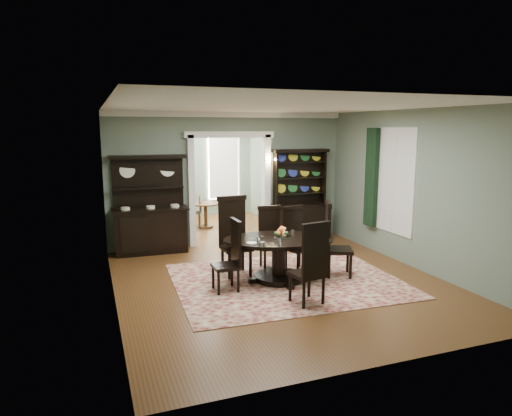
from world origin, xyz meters
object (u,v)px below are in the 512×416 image
at_px(sideboard, 150,219).
at_px(parlor_table, 206,212).
at_px(dining_table, 279,251).
at_px(welsh_dresser, 300,207).

xyz_separation_m(sideboard, parlor_table, (1.70, 1.99, -0.29)).
height_order(sideboard, parlor_table, sideboard).
bearing_deg(sideboard, dining_table, -53.36).
distance_m(sideboard, welsh_dresser, 3.54).
height_order(dining_table, sideboard, sideboard).
bearing_deg(dining_table, welsh_dresser, 71.84).
distance_m(dining_table, sideboard, 3.24).
bearing_deg(sideboard, parlor_table, 51.22).
height_order(sideboard, welsh_dresser, welsh_dresser).
relative_size(dining_table, parlor_table, 3.01).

